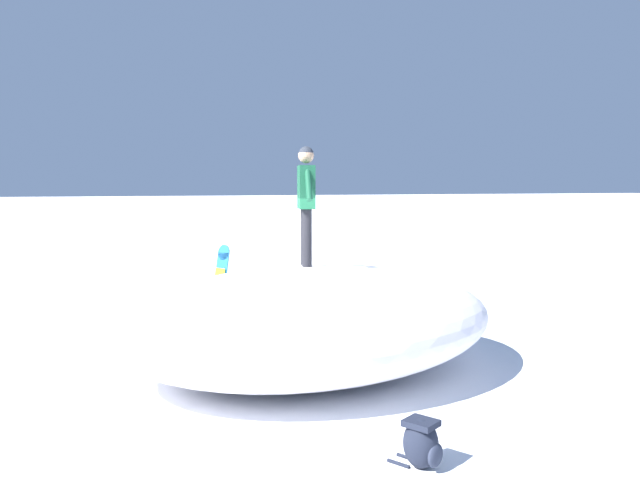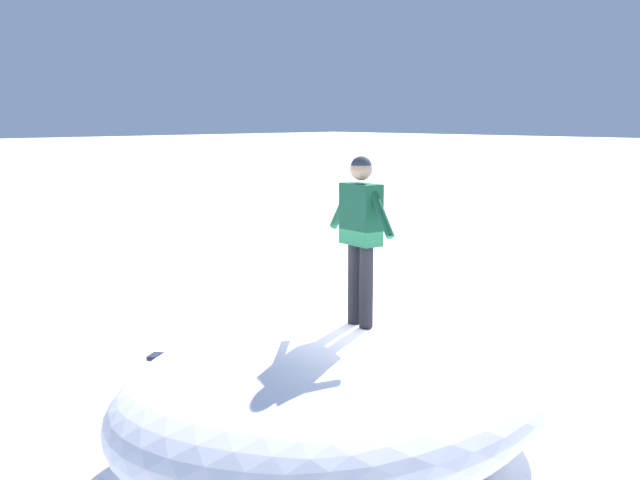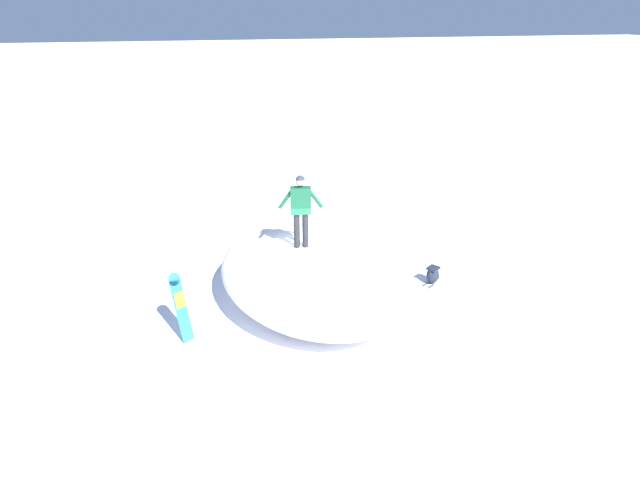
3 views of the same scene
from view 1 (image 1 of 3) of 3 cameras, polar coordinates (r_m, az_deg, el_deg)
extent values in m
plane|color=white|center=(9.52, -4.54, -11.46)|extent=(240.00, 240.00, 0.00)
ellipsoid|color=white|center=(9.17, -0.90, -7.22)|extent=(5.39, 6.48, 1.51)
cylinder|color=black|center=(9.35, -1.30, 0.30)|extent=(0.14, 0.14, 0.83)
cylinder|color=black|center=(9.15, -1.18, 0.19)|extent=(0.14, 0.14, 0.83)
cube|color=#195638|center=(9.21, -1.25, 4.75)|extent=(0.49, 0.30, 0.62)
sphere|color=tan|center=(9.22, -1.25, 7.58)|extent=(0.23, 0.23, 0.23)
cylinder|color=#195638|center=(9.53, -1.44, 5.10)|extent=(0.40, 0.15, 0.51)
cylinder|color=#195638|center=(8.89, -1.04, 5.09)|extent=(0.40, 0.15, 0.51)
sphere|color=#333842|center=(9.22, -1.25, 7.72)|extent=(0.22, 0.22, 0.22)
cube|color=#2672BF|center=(11.97, -9.02, -4.55)|extent=(0.40, 0.40, 1.43)
cylinder|color=#2672BF|center=(11.97, -8.60, -1.10)|extent=(0.27, 0.22, 0.28)
cube|color=yellow|center=(11.94, -9.00, -3.33)|extent=(0.24, 0.20, 0.34)
cube|color=black|center=(11.99, -8.72, -3.29)|extent=(0.21, 0.18, 0.12)
cube|color=black|center=(12.01, -9.03, -5.76)|extent=(0.21, 0.18, 0.12)
ellipsoid|color=#1E2333|center=(6.45, 9.00, -17.55)|extent=(0.46, 0.45, 0.48)
ellipsoid|color=#2B3144|center=(6.41, 10.27, -18.43)|extent=(0.21, 0.25, 0.23)
cube|color=#1E2333|center=(6.38, 9.03, -15.87)|extent=(0.39, 0.38, 0.06)
cylinder|color=#1E2333|center=(6.70, 7.87, -18.73)|extent=(0.23, 0.16, 0.04)
cylinder|color=#1E2333|center=(6.57, 7.03, -19.24)|extent=(0.23, 0.16, 0.04)
camera|label=2|loc=(16.93, 13.54, 8.18)|focal=46.77mm
camera|label=3|loc=(14.73, -55.77, 18.37)|focal=29.95mm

